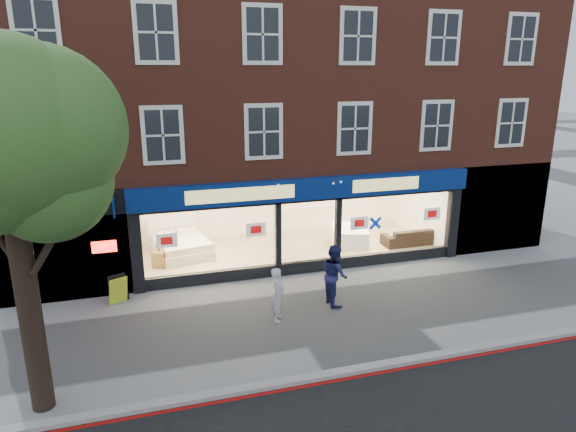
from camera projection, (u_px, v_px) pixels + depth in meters
name	position (u px, v px, depth m)	size (l,w,h in m)	color
ground	(343.00, 311.00, 14.60)	(120.00, 120.00, 0.00)	gray
kerb_line	(395.00, 370.00, 11.74)	(60.00, 0.10, 0.01)	#8C0A07
kerb_stone	(391.00, 364.00, 11.91)	(60.00, 0.25, 0.12)	gray
showroom_floor	(289.00, 250.00, 19.41)	(11.00, 4.50, 0.10)	tan
building	(276.00, 68.00, 19.12)	(19.00, 8.26, 10.30)	brown
street_tree	(4.00, 169.00, 9.11)	(4.00, 3.20, 6.60)	black
display_bed	(181.00, 246.00, 18.65)	(2.24, 2.55, 1.26)	beige
bedside_table	(160.00, 259.00, 17.59)	(0.45, 0.45, 0.55)	brown
mattress_stack	(349.00, 236.00, 19.82)	(1.79, 2.02, 0.67)	white
sofa	(409.00, 236.00, 19.81)	(2.14, 0.84, 0.62)	black
a_board	(118.00, 289.00, 15.04)	(0.55, 0.35, 0.84)	gold
pedestrian_grey	(278.00, 294.00, 13.91)	(0.55, 0.36, 1.52)	#B8BAC1
pedestrian_blue	(335.00, 275.00, 14.86)	(0.88, 0.69, 1.81)	#1A1D49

